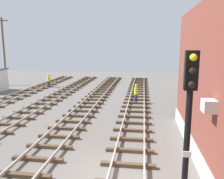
{
  "coord_description": "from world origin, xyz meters",
  "views": [
    {
      "loc": [
        1.39,
        -8.89,
        5.34
      ],
      "look_at": [
        -1.12,
        9.55,
        1.9
      ],
      "focal_mm": 37.05,
      "sensor_mm": 36.0,
      "label": 1
    }
  ],
  "objects_px": {
    "utility_pole_far": "(4,51)",
    "track_worker_foreground": "(136,94)",
    "signal_mast": "(188,119)",
    "track_worker_distant": "(49,81)"
  },
  "relations": [
    {
      "from": "track_worker_foreground",
      "to": "track_worker_distant",
      "type": "relative_size",
      "value": 1.0
    },
    {
      "from": "signal_mast",
      "to": "track_worker_distant",
      "type": "distance_m",
      "value": 26.38
    },
    {
      "from": "signal_mast",
      "to": "track_worker_foreground",
      "type": "bearing_deg",
      "value": 97.28
    },
    {
      "from": "track_worker_foreground",
      "to": "track_worker_distant",
      "type": "distance_m",
      "value": 13.78
    },
    {
      "from": "utility_pole_far",
      "to": "track_worker_foreground",
      "type": "height_order",
      "value": "utility_pole_far"
    },
    {
      "from": "track_worker_distant",
      "to": "utility_pole_far",
      "type": "bearing_deg",
      "value": 172.19
    },
    {
      "from": "utility_pole_far",
      "to": "track_worker_foreground",
      "type": "relative_size",
      "value": 4.94
    },
    {
      "from": "track_worker_distant",
      "to": "track_worker_foreground",
      "type": "bearing_deg",
      "value": -31.26
    },
    {
      "from": "signal_mast",
      "to": "utility_pole_far",
      "type": "xyz_separation_m",
      "value": [
        -20.39,
        23.31,
        1.51
      ]
    },
    {
      "from": "utility_pole_far",
      "to": "track_worker_distant",
      "type": "bearing_deg",
      "value": -7.81
    }
  ]
}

